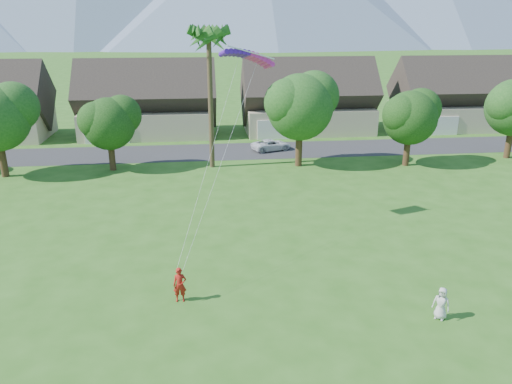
{
  "coord_description": "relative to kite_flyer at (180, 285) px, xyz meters",
  "views": [
    {
      "loc": [
        -2.92,
        -16.14,
        12.9
      ],
      "look_at": [
        0.0,
        10.0,
        3.8
      ],
      "focal_mm": 35.0,
      "sensor_mm": 36.0,
      "label": 1
    }
  ],
  "objects": [
    {
      "name": "parafoil_kite",
      "position": [
        4.23,
        9.46,
        10.04
      ],
      "size": [
        3.45,
        1.38,
        0.5
      ],
      "rotation": [
        0.0,
        0.0,
        0.26
      ],
      "color": "#4D16A8",
      "rests_on": "ground"
    },
    {
      "name": "ground",
      "position": [
        4.21,
        -5.27,
        -0.87
      ],
      "size": [
        500.0,
        500.0,
        0.0
      ],
      "primitive_type": "plane",
      "color": "#2D6019",
      "rests_on": "ground"
    },
    {
      "name": "parked_car",
      "position": [
        8.5,
        28.73,
        -0.3
      ],
      "size": [
        4.54,
        3.12,
        1.15
      ],
      "primitive_type": "imported",
      "rotation": [
        0.0,
        0.0,
        1.89
      ],
      "color": "white",
      "rests_on": "ground"
    },
    {
      "name": "fan_palm",
      "position": [
        2.21,
        23.23,
        10.93
      ],
      "size": [
        3.0,
        3.0,
        13.8
      ],
      "color": "#4C3D26",
      "rests_on": "ground"
    },
    {
      "name": "houses_row",
      "position": [
        4.7,
        37.73,
        2.57
      ],
      "size": [
        72.75,
        8.19,
        8.86
      ],
      "color": "beige",
      "rests_on": "ground"
    },
    {
      "name": "kite_flyer",
      "position": [
        0.0,
        0.0,
        0.0
      ],
      "size": [
        0.64,
        0.42,
        1.75
      ],
      "primitive_type": "imported",
      "rotation": [
        0.0,
        0.0,
        0.0
      ],
      "color": "#A81C13",
      "rests_on": "ground"
    },
    {
      "name": "watcher",
      "position": [
        11.8,
        -2.83,
        -0.1
      ],
      "size": [
        0.9,
        0.87,
        1.55
      ],
      "primitive_type": "imported",
      "rotation": [
        0.0,
        0.0,
        -0.71
      ],
      "color": "silver",
      "rests_on": "ground"
    },
    {
      "name": "tree_row",
      "position": [
        3.07,
        22.65,
        4.01
      ],
      "size": [
        62.27,
        6.67,
        8.45
      ],
      "color": "#47301C",
      "rests_on": "ground"
    },
    {
      "name": "street",
      "position": [
        4.21,
        28.73,
        -0.87
      ],
      "size": [
        90.0,
        7.0,
        0.01
      ],
      "primitive_type": "cube",
      "color": "#2D2D30",
      "rests_on": "ground"
    }
  ]
}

